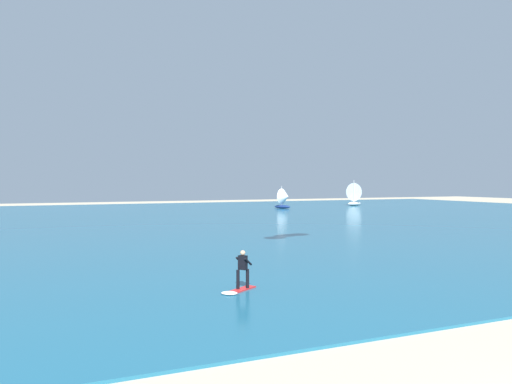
% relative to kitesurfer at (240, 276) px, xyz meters
% --- Properties ---
extents(ocean, '(160.00, 90.00, 0.10)m').
position_rel_kitesurfer_xyz_m(ocean, '(2.27, 37.74, -0.65)').
color(ocean, '#1E607F').
rests_on(ocean, ground).
extents(kitesurfer, '(1.94, 1.54, 1.67)m').
position_rel_kitesurfer_xyz_m(kitesurfer, '(0.00, 0.00, 0.00)').
color(kitesurfer, red).
rests_on(kitesurfer, ocean).
extents(sailboat_leading, '(3.04, 3.42, 3.81)m').
position_rel_kitesurfer_xyz_m(sailboat_leading, '(29.53, 54.42, 1.14)').
color(sailboat_leading, navy).
rests_on(sailboat_leading, ocean).
extents(sailboat_heeled_over, '(4.31, 3.87, 4.86)m').
position_rel_kitesurfer_xyz_m(sailboat_heeled_over, '(46.70, 58.09, 1.62)').
color(sailboat_heeled_over, silver).
rests_on(sailboat_heeled_over, ocean).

